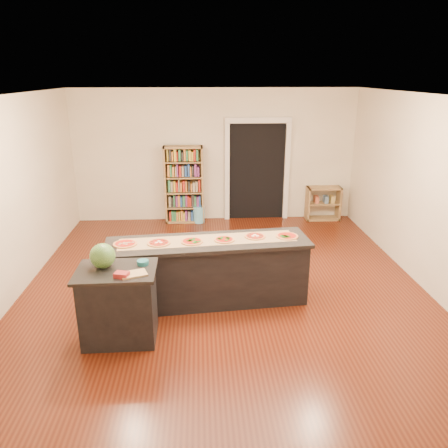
{
  "coord_description": "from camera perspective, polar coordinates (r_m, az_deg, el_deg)",
  "views": [
    {
      "loc": [
        -0.34,
        -5.78,
        3.07
      ],
      "look_at": [
        0.0,
        0.2,
        1.0
      ],
      "focal_mm": 35.0,
      "sensor_mm": 36.0,
      "label": 1
    }
  ],
  "objects": [
    {
      "name": "room",
      "position": [
        6.03,
        0.11,
        2.97
      ],
      "size": [
        6.0,
        7.0,
        2.8
      ],
      "color": "#EEE1C8",
      "rests_on": "ground"
    },
    {
      "name": "doorway",
      "position": [
        9.51,
        4.34,
        7.69
      ],
      "size": [
        1.4,
        0.09,
        2.21
      ],
      "color": "black",
      "rests_on": "room"
    },
    {
      "name": "kitchen_island",
      "position": [
        6.12,
        -2.05,
        -6.18
      ],
      "size": [
        2.77,
        0.75,
        0.91
      ],
      "rotation": [
        0.0,
        0.0,
        0.09
      ],
      "color": "black",
      "rests_on": "ground"
    },
    {
      "name": "side_counter",
      "position": [
        5.44,
        -13.57,
        -10.17
      ],
      "size": [
        0.93,
        0.68,
        0.92
      ],
      "rotation": [
        0.0,
        0.0,
        0.01
      ],
      "color": "black",
      "rests_on": "ground"
    },
    {
      "name": "bookshelf",
      "position": [
        9.36,
        -5.24,
        5.12
      ],
      "size": [
        0.82,
        0.29,
        1.65
      ],
      "primitive_type": "cube",
      "color": "#9D7C4C",
      "rests_on": "ground"
    },
    {
      "name": "low_shelf",
      "position": [
        9.84,
        12.81,
        2.66
      ],
      "size": [
        0.74,
        0.32,
        0.74
      ],
      "primitive_type": "cube",
      "color": "#9D7C4C",
      "rests_on": "ground"
    },
    {
      "name": "waste_bin",
      "position": [
        9.47,
        -3.3,
        1.27
      ],
      "size": [
        0.25,
        0.25,
        0.36
      ],
      "primitive_type": "cylinder",
      "color": "#5FB3D5",
      "rests_on": "ground"
    },
    {
      "name": "kraft_paper",
      "position": [
        5.97,
        -2.13,
        -2.1
      ],
      "size": [
        2.44,
        0.66,
        0.0
      ],
      "primitive_type": "cube",
      "rotation": [
        0.0,
        0.0,
        0.09
      ],
      "color": "#96754D",
      "rests_on": "kitchen_island"
    },
    {
      "name": "watermelon",
      "position": [
        5.28,
        -15.58,
        -4.03
      ],
      "size": [
        0.3,
        0.3,
        0.3
      ],
      "primitive_type": "sphere",
      "color": "#144214",
      "rests_on": "side_counter"
    },
    {
      "name": "cutting_board",
      "position": [
        5.07,
        -11.7,
        -6.42
      ],
      "size": [
        0.33,
        0.27,
        0.02
      ],
      "primitive_type": "cube",
      "rotation": [
        0.0,
        0.0,
        0.35
      ],
      "color": "tan",
      "rests_on": "side_counter"
    },
    {
      "name": "package_red",
      "position": [
        5.03,
        -13.23,
        -6.48
      ],
      "size": [
        0.18,
        0.15,
        0.06
      ],
      "primitive_type": "cube",
      "rotation": [
        0.0,
        0.0,
        -0.27
      ],
      "color": "maroon",
      "rests_on": "side_counter"
    },
    {
      "name": "package_teal",
      "position": [
        5.3,
        -10.55,
        -4.96
      ],
      "size": [
        0.14,
        0.14,
        0.05
      ],
      "primitive_type": "cylinder",
      "color": "#195966",
      "rests_on": "side_counter"
    },
    {
      "name": "pizza_a",
      "position": [
        5.95,
        -12.78,
        -2.53
      ],
      "size": [
        0.32,
        0.32,
        0.02
      ],
      "color": "#B67A46",
      "rests_on": "kitchen_island"
    },
    {
      "name": "pizza_b",
      "position": [
        5.91,
        -8.52,
        -2.43
      ],
      "size": [
        0.3,
        0.3,
        0.02
      ],
      "color": "#B67A46",
      "rests_on": "kitchen_island"
    },
    {
      "name": "pizza_c",
      "position": [
        5.9,
        -4.21,
        -2.29
      ],
      "size": [
        0.31,
        0.31,
        0.02
      ],
      "color": "#B67A46",
      "rests_on": "kitchen_island"
    },
    {
      "name": "pizza_d",
      "position": [
        5.95,
        0.04,
        -2.06
      ],
      "size": [
        0.28,
        0.28,
        0.02
      ],
      "color": "#B67A46",
      "rests_on": "kitchen_island"
    },
    {
      "name": "pizza_e",
      "position": [
        6.09,
        4.07,
        -1.6
      ],
      "size": [
        0.31,
        0.31,
        0.02
      ],
      "color": "#B67A46",
      "rests_on": "kitchen_island"
    },
    {
      "name": "pizza_f",
      "position": [
        6.14,
        8.22,
        -1.56
      ],
      "size": [
        0.3,
        0.3,
        0.02
      ],
      "color": "#B67A46",
      "rests_on": "kitchen_island"
    }
  ]
}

